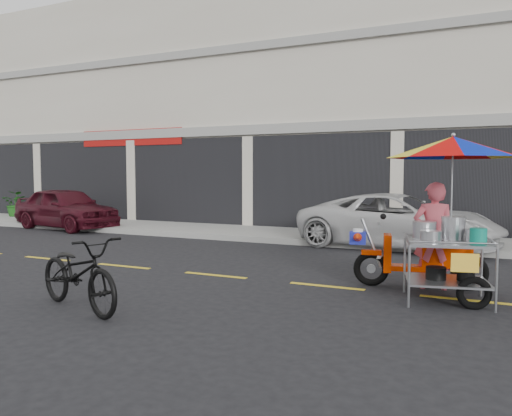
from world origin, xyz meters
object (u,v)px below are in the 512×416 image
at_px(maroon_sedan, 66,208).
at_px(food_vendor_rig, 443,195).
at_px(near_bicycle, 78,273).
at_px(white_pickup, 399,221).

bearing_deg(maroon_sedan, food_vendor_rig, -99.69).
relative_size(near_bicycle, food_vendor_rig, 0.71).
relative_size(maroon_sedan, near_bicycle, 2.11).
xyz_separation_m(maroon_sedan, white_pickup, (10.27, 0.24, -0.02)).
bearing_deg(white_pickup, food_vendor_rig, -155.72).
bearing_deg(near_bicycle, white_pickup, -3.67).
bearing_deg(food_vendor_rig, white_pickup, 94.41).
distance_m(near_bicycle, food_vendor_rig, 5.12).
xyz_separation_m(maroon_sedan, near_bicycle, (7.38, -6.98, -0.18)).
relative_size(white_pickup, food_vendor_rig, 1.79).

